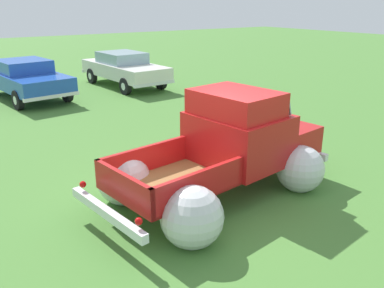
% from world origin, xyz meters
% --- Properties ---
extents(ground_plane, '(80.00, 80.00, 0.00)m').
position_xyz_m(ground_plane, '(0.00, 0.00, 0.00)').
color(ground_plane, '#477A33').
extents(vintage_pickup_truck, '(4.82, 3.22, 1.96)m').
position_xyz_m(vintage_pickup_truck, '(0.38, 0.05, 0.76)').
color(vintage_pickup_truck, black).
rests_on(vintage_pickup_truck, ground).
extents(show_car_0, '(2.46, 4.66, 1.43)m').
position_xyz_m(show_car_0, '(-0.81, 10.40, 0.78)').
color(show_car_0, black).
rests_on(show_car_0, ground).
extents(show_car_1, '(2.15, 4.82, 1.43)m').
position_xyz_m(show_car_1, '(3.23, 10.54, 0.78)').
color(show_car_1, black).
rests_on(show_car_1, ground).
extents(lane_cone_0, '(0.36, 0.36, 0.63)m').
position_xyz_m(lane_cone_0, '(2.99, 2.48, 0.31)').
color(lane_cone_0, black).
rests_on(lane_cone_0, ground).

